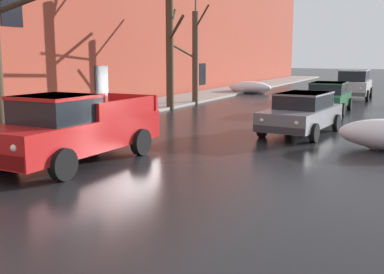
{
  "coord_description": "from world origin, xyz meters",
  "views": [
    {
      "loc": [
        5.68,
        -1.1,
        2.68
      ],
      "look_at": [
        1.36,
        7.82,
        0.94
      ],
      "focal_mm": 43.5,
      "sensor_mm": 36.0,
      "label": 1
    }
  ],
  "objects_px": {
    "sedan_grey_parked_kerbside_close": "(302,112)",
    "fire_hydrant": "(13,139)",
    "pickup_truck_red_approaching_near_lane": "(73,129)",
    "sedan_green_parked_kerbside_mid": "(328,96)",
    "suv_silver_parked_far_down_block": "(354,83)",
    "bare_tree_far_down_block": "(195,55)",
    "bare_tree_mid_block": "(170,37)"
  },
  "relations": [
    {
      "from": "sedan_grey_parked_kerbside_close",
      "to": "fire_hydrant",
      "type": "distance_m",
      "value": 9.37
    },
    {
      "from": "pickup_truck_red_approaching_near_lane",
      "to": "sedan_green_parked_kerbside_mid",
      "type": "bearing_deg",
      "value": 74.59
    },
    {
      "from": "suv_silver_parked_far_down_block",
      "to": "sedan_green_parked_kerbside_mid",
      "type": "bearing_deg",
      "value": -92.0
    },
    {
      "from": "fire_hydrant",
      "to": "pickup_truck_red_approaching_near_lane",
      "type": "bearing_deg",
      "value": -8.59
    },
    {
      "from": "bare_tree_far_down_block",
      "to": "suv_silver_parked_far_down_block",
      "type": "height_order",
      "value": "bare_tree_far_down_block"
    },
    {
      "from": "bare_tree_far_down_block",
      "to": "suv_silver_parked_far_down_block",
      "type": "xyz_separation_m",
      "value": [
        7.61,
        6.95,
        -1.75
      ]
    },
    {
      "from": "sedan_grey_parked_kerbside_close",
      "to": "suv_silver_parked_far_down_block",
      "type": "distance_m",
      "value": 14.42
    },
    {
      "from": "bare_tree_mid_block",
      "to": "sedan_grey_parked_kerbside_close",
      "type": "bearing_deg",
      "value": -30.91
    },
    {
      "from": "suv_silver_parked_far_down_block",
      "to": "fire_hydrant",
      "type": "bearing_deg",
      "value": -107.35
    },
    {
      "from": "sedan_grey_parked_kerbside_close",
      "to": "fire_hydrant",
      "type": "relative_size",
      "value": 6.26
    },
    {
      "from": "bare_tree_mid_block",
      "to": "suv_silver_parked_far_down_block",
      "type": "distance_m",
      "value": 12.7
    },
    {
      "from": "bare_tree_far_down_block",
      "to": "sedan_green_parked_kerbside_mid",
      "type": "relative_size",
      "value": 1.34
    },
    {
      "from": "suv_silver_parked_far_down_block",
      "to": "bare_tree_far_down_block",
      "type": "bearing_deg",
      "value": -137.58
    },
    {
      "from": "sedan_grey_parked_kerbside_close",
      "to": "pickup_truck_red_approaching_near_lane",
      "type": "bearing_deg",
      "value": -120.52
    },
    {
      "from": "bare_tree_mid_block",
      "to": "fire_hydrant",
      "type": "height_order",
      "value": "bare_tree_mid_block"
    },
    {
      "from": "bare_tree_mid_block",
      "to": "fire_hydrant",
      "type": "bearing_deg",
      "value": -84.71
    },
    {
      "from": "bare_tree_mid_block",
      "to": "sedan_green_parked_kerbside_mid",
      "type": "distance_m",
      "value": 8.18
    },
    {
      "from": "bare_tree_mid_block",
      "to": "fire_hydrant",
      "type": "distance_m",
      "value": 11.7
    },
    {
      "from": "fire_hydrant",
      "to": "suv_silver_parked_far_down_block",
      "type": "bearing_deg",
      "value": 72.65
    },
    {
      "from": "pickup_truck_red_approaching_near_lane",
      "to": "bare_tree_mid_block",
      "type": "bearing_deg",
      "value": 106.98
    },
    {
      "from": "bare_tree_far_down_block",
      "to": "sedan_grey_parked_kerbside_close",
      "type": "relative_size",
      "value": 1.33
    },
    {
      "from": "sedan_green_parked_kerbside_mid",
      "to": "fire_hydrant",
      "type": "bearing_deg",
      "value": -115.14
    },
    {
      "from": "pickup_truck_red_approaching_near_lane",
      "to": "suv_silver_parked_far_down_block",
      "type": "relative_size",
      "value": 1.18
    },
    {
      "from": "bare_tree_far_down_block",
      "to": "sedan_green_parked_kerbside_mid",
      "type": "height_order",
      "value": "bare_tree_far_down_block"
    },
    {
      "from": "sedan_green_parked_kerbside_mid",
      "to": "pickup_truck_red_approaching_near_lane",
      "type": "bearing_deg",
      "value": -105.41
    },
    {
      "from": "bare_tree_mid_block",
      "to": "pickup_truck_red_approaching_near_lane",
      "type": "relative_size",
      "value": 1.41
    },
    {
      "from": "bare_tree_far_down_block",
      "to": "sedan_grey_parked_kerbside_close",
      "type": "bearing_deg",
      "value": -44.25
    },
    {
      "from": "bare_tree_mid_block",
      "to": "pickup_truck_red_approaching_near_lane",
      "type": "height_order",
      "value": "bare_tree_mid_block"
    },
    {
      "from": "bare_tree_far_down_block",
      "to": "suv_silver_parked_far_down_block",
      "type": "distance_m",
      "value": 10.46
    },
    {
      "from": "bare_tree_far_down_block",
      "to": "fire_hydrant",
      "type": "bearing_deg",
      "value": -85.78
    },
    {
      "from": "fire_hydrant",
      "to": "sedan_grey_parked_kerbside_close",
      "type": "bearing_deg",
      "value": 44.98
    },
    {
      "from": "bare_tree_mid_block",
      "to": "sedan_green_parked_kerbside_mid",
      "type": "height_order",
      "value": "bare_tree_mid_block"
    }
  ]
}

